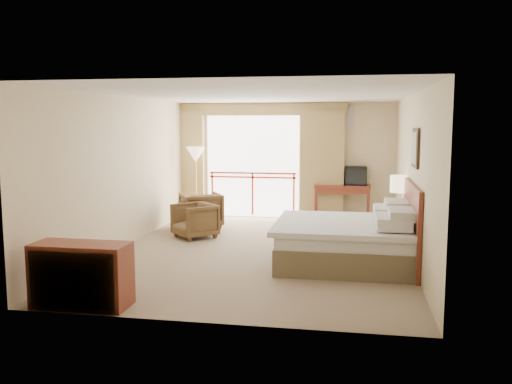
% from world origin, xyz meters
% --- Properties ---
extents(floor, '(7.00, 7.00, 0.00)m').
position_xyz_m(floor, '(0.00, 0.00, 0.00)').
color(floor, '#89745B').
rests_on(floor, ground).
extents(ceiling, '(7.00, 7.00, 0.00)m').
position_xyz_m(ceiling, '(0.00, 0.00, 2.70)').
color(ceiling, white).
rests_on(ceiling, wall_back).
extents(wall_back, '(5.00, 0.00, 5.00)m').
position_xyz_m(wall_back, '(0.00, 3.50, 1.35)').
color(wall_back, beige).
rests_on(wall_back, ground).
extents(wall_front, '(5.00, 0.00, 5.00)m').
position_xyz_m(wall_front, '(0.00, -3.50, 1.35)').
color(wall_front, beige).
rests_on(wall_front, ground).
extents(wall_left, '(0.00, 7.00, 7.00)m').
position_xyz_m(wall_left, '(-2.50, 0.00, 1.35)').
color(wall_left, beige).
rests_on(wall_left, ground).
extents(wall_right, '(0.00, 7.00, 7.00)m').
position_xyz_m(wall_right, '(2.50, 0.00, 1.35)').
color(wall_right, beige).
rests_on(wall_right, ground).
extents(balcony_door, '(2.40, 0.00, 2.40)m').
position_xyz_m(balcony_door, '(-0.80, 3.48, 1.20)').
color(balcony_door, white).
rests_on(balcony_door, wall_back).
extents(balcony_railing, '(2.09, 0.03, 1.02)m').
position_xyz_m(balcony_railing, '(-0.80, 3.46, 0.81)').
color(balcony_railing, red).
rests_on(balcony_railing, wall_back).
extents(curtain_left, '(1.00, 0.26, 2.50)m').
position_xyz_m(curtain_left, '(-2.45, 3.35, 1.25)').
color(curtain_left, '#977C4C').
rests_on(curtain_left, wall_back).
extents(curtain_right, '(1.00, 0.26, 2.50)m').
position_xyz_m(curtain_right, '(0.85, 3.35, 1.25)').
color(curtain_right, '#977C4C').
rests_on(curtain_right, wall_back).
extents(valance, '(4.40, 0.22, 0.28)m').
position_xyz_m(valance, '(-0.80, 3.38, 2.55)').
color(valance, '#977C4C').
rests_on(valance, wall_back).
extents(hvac_vent, '(0.50, 0.04, 0.50)m').
position_xyz_m(hvac_vent, '(1.30, 3.47, 2.35)').
color(hvac_vent, silver).
rests_on(hvac_vent, wall_back).
extents(bed, '(2.13, 2.06, 0.97)m').
position_xyz_m(bed, '(1.50, -0.60, 0.38)').
color(bed, brown).
rests_on(bed, floor).
extents(headboard, '(0.06, 2.10, 1.30)m').
position_xyz_m(headboard, '(2.46, -0.60, 0.65)').
color(headboard, maroon).
rests_on(headboard, wall_right).
extents(framed_art, '(0.04, 0.72, 0.60)m').
position_xyz_m(framed_art, '(2.47, -0.60, 1.85)').
color(framed_art, black).
rests_on(framed_art, wall_right).
extents(nightstand, '(0.44, 0.53, 0.63)m').
position_xyz_m(nightstand, '(2.39, 0.79, 0.31)').
color(nightstand, maroon).
rests_on(nightstand, floor).
extents(table_lamp, '(0.36, 0.36, 0.64)m').
position_xyz_m(table_lamp, '(2.39, 0.84, 1.13)').
color(table_lamp, tan).
rests_on(table_lamp, nightstand).
extents(phone, '(0.19, 0.17, 0.07)m').
position_xyz_m(phone, '(2.34, 0.64, 0.66)').
color(phone, black).
rests_on(phone, nightstand).
extents(desk, '(1.27, 0.61, 0.83)m').
position_xyz_m(desk, '(1.32, 3.40, 0.64)').
color(desk, maroon).
rests_on(desk, floor).
extents(tv, '(0.48, 0.38, 0.43)m').
position_xyz_m(tv, '(1.62, 3.34, 1.04)').
color(tv, black).
rests_on(tv, desk).
extents(coffee_maker, '(0.13, 0.13, 0.26)m').
position_xyz_m(coffee_maker, '(0.97, 3.35, 0.95)').
color(coffee_maker, black).
rests_on(coffee_maker, desk).
extents(cup, '(0.08, 0.08, 0.09)m').
position_xyz_m(cup, '(1.12, 3.30, 0.87)').
color(cup, white).
rests_on(cup, desk).
extents(wastebasket, '(0.24, 0.24, 0.28)m').
position_xyz_m(wastebasket, '(0.76, 2.54, 0.14)').
color(wastebasket, black).
rests_on(wastebasket, floor).
extents(armchair_far, '(1.11, 1.12, 0.75)m').
position_xyz_m(armchair_far, '(-1.64, 1.92, 0.00)').
color(armchair_far, '#4D371E').
rests_on(armchair_far, floor).
extents(armchair_near, '(1.03, 1.03, 0.67)m').
position_xyz_m(armchair_near, '(-1.48, 0.90, 0.00)').
color(armchair_near, '#4D371E').
rests_on(armchair_near, floor).
extents(side_table, '(0.54, 0.54, 0.59)m').
position_xyz_m(side_table, '(-1.75, 1.56, 0.41)').
color(side_table, black).
rests_on(side_table, floor).
extents(book, '(0.27, 0.29, 0.02)m').
position_xyz_m(book, '(-1.75, 1.56, 0.60)').
color(book, white).
rests_on(book, side_table).
extents(floor_lamp, '(0.43, 0.43, 1.68)m').
position_xyz_m(floor_lamp, '(-2.03, 2.88, 1.45)').
color(floor_lamp, tan).
rests_on(floor_lamp, floor).
extents(dresser, '(1.17, 0.50, 0.78)m').
position_xyz_m(dresser, '(-1.68, -3.22, 0.39)').
color(dresser, maroon).
rests_on(dresser, floor).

